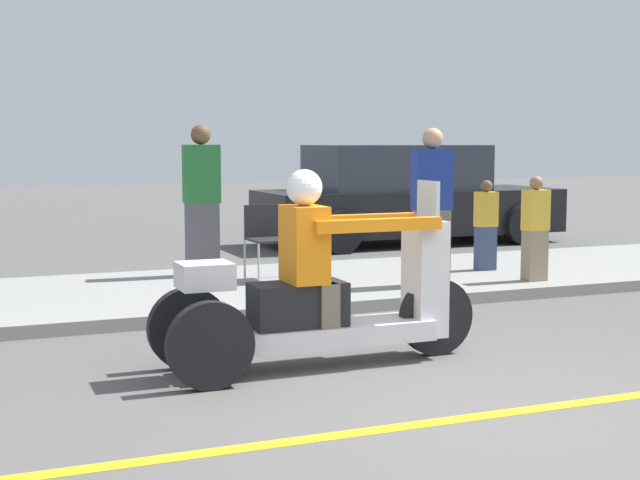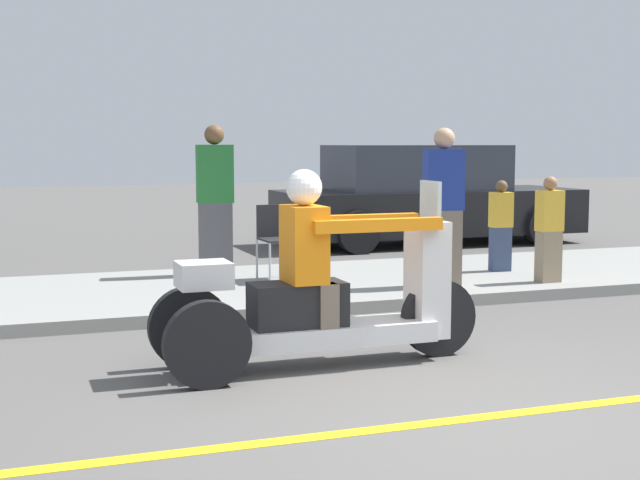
% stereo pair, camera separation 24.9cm
% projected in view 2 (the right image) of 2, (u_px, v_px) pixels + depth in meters
% --- Properties ---
extents(ground_plane, '(60.00, 60.00, 0.00)m').
position_uv_depth(ground_plane, '(465.00, 419.00, 5.25)').
color(ground_plane, '#565451').
extents(lane_stripe, '(24.00, 0.12, 0.01)m').
position_uv_depth(lane_stripe, '(407.00, 426.00, 5.12)').
color(lane_stripe, gold).
rests_on(lane_stripe, ground).
extents(sidewalk_strip, '(28.00, 2.80, 0.12)m').
position_uv_depth(sidewalk_strip, '(254.00, 289.00, 9.54)').
color(sidewalk_strip, gray).
rests_on(sidewalk_strip, ground).
extents(motorcycle_trike, '(2.45, 0.70, 1.44)m').
position_uv_depth(motorcycle_trike, '(320.00, 297.00, 6.44)').
color(motorcycle_trike, black).
rests_on(motorcycle_trike, ground).
extents(spectator_by_tree, '(0.28, 0.17, 1.14)m').
position_uv_depth(spectator_by_tree, '(549.00, 231.00, 9.59)').
color(spectator_by_tree, gray).
rests_on(spectator_by_tree, sidewalk_strip).
extents(spectator_end_of_line, '(0.43, 0.31, 1.66)m').
position_uv_depth(spectator_end_of_line, '(443.00, 210.00, 9.28)').
color(spectator_end_of_line, '#726656').
rests_on(spectator_end_of_line, sidewalk_strip).
extents(spectator_near_curb, '(0.27, 0.18, 1.07)m').
position_uv_depth(spectator_near_curb, '(501.00, 227.00, 10.44)').
color(spectator_near_curb, '#38476B').
rests_on(spectator_near_curb, sidewalk_strip).
extents(spectator_with_child, '(0.43, 0.29, 1.70)m').
position_uv_depth(spectator_with_child, '(215.00, 203.00, 10.09)').
color(spectator_with_child, '#515156').
rests_on(spectator_with_child, sidewalk_strip).
extents(folding_chair_curbside, '(0.48, 0.48, 0.82)m').
position_uv_depth(folding_chair_curbside, '(279.00, 234.00, 9.80)').
color(folding_chair_curbside, '#A5A8AD').
rests_on(folding_chair_curbside, sidewalk_strip).
extents(parked_car_lot_far, '(4.87, 1.94, 1.58)m').
position_uv_depth(parked_car_lot_far, '(425.00, 198.00, 14.26)').
color(parked_car_lot_far, black).
rests_on(parked_car_lot_far, ground).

